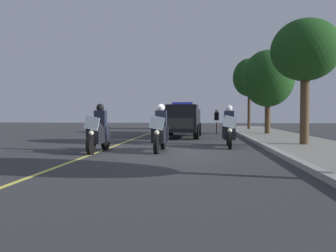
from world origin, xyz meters
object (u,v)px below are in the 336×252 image
object	(u,v)px
police_motorcycle_lead_right	(160,132)
tree_far_back	(268,79)
tree_behind_suv	(249,78)
police_suv	(182,119)
police_motorcycle_trailing	(229,130)
tree_mid_block	(305,51)
cyclist_background	(217,121)
police_motorcycle_lead_left	(99,132)

from	to	relation	value
police_motorcycle_lead_right	tree_far_back	distance (m)	12.21
tree_behind_suv	police_suv	bearing A→B (deg)	-28.28
police_motorcycle_trailing	tree_mid_block	size ratio (longest dim) A/B	0.41
police_motorcycle_trailing	cyclist_background	world-z (taller)	police_motorcycle_trailing
police_motorcycle_lead_right	tree_far_back	size ratio (longest dim) A/B	0.40
tree_mid_block	tree_far_back	bearing A→B (deg)	179.68
police_suv	tree_behind_suv	bearing A→B (deg)	151.72
police_motorcycle_lead_right	tree_mid_block	bearing A→B (deg)	112.73
police_motorcycle_lead_right	cyclist_background	size ratio (longest dim) A/B	1.22
police_motorcycle_lead_left	tree_far_back	world-z (taller)	tree_far_back
police_motorcycle_lead_right	police_suv	size ratio (longest dim) A/B	0.43
police_motorcycle_trailing	tree_mid_block	xyz separation A→B (m)	(-0.65, 3.14, 3.25)
police_suv	tree_mid_block	world-z (taller)	tree_mid_block
police_motorcycle_lead_right	police_suv	bearing A→B (deg)	177.11
cyclist_background	tree_mid_block	bearing A→B (deg)	18.83
cyclist_background	tree_mid_block	xyz separation A→B (m)	(9.32, 3.18, 3.10)
police_suv	tree_far_back	bearing A→B (deg)	117.22
police_motorcycle_lead_left	tree_far_back	size ratio (longest dim) A/B	0.40
cyclist_background	police_motorcycle_trailing	bearing A→B (deg)	0.21
police_motorcycle_lead_left	police_motorcycle_trailing	bearing A→B (deg)	115.10
police_motorcycle_lead_left	tree_mid_block	world-z (taller)	tree_mid_block
police_motorcycle_lead_left	tree_mid_block	size ratio (longest dim) A/B	0.41
police_motorcycle_trailing	tree_behind_suv	world-z (taller)	tree_behind_suv
police_motorcycle_lead_left	police_suv	distance (m)	8.41
police_motorcycle_lead_left	police_motorcycle_lead_right	bearing A→B (deg)	102.27
police_motorcycle_trailing	tree_mid_block	world-z (taller)	tree_mid_block
police_motorcycle_trailing	police_suv	xyz separation A→B (m)	(-5.80, -2.22, 0.37)
police_motorcycle_lead_right	tree_behind_suv	xyz separation A→B (m)	(-17.20, 5.57, 3.76)
police_motorcycle_lead_right	cyclist_background	xyz separation A→B (m)	(-11.73, 2.57, 0.14)
tree_far_back	police_motorcycle_lead_left	bearing A→B (deg)	-36.27
police_suv	tree_behind_suv	world-z (taller)	tree_behind_suv
police_motorcycle_lead_right	police_suv	xyz separation A→B (m)	(-7.55, 0.38, 0.37)
police_motorcycle_trailing	tree_far_back	world-z (taller)	tree_far_back
police_motorcycle_trailing	police_suv	world-z (taller)	police_suv
police_motorcycle_lead_left	tree_mid_block	bearing A→B (deg)	110.02
police_motorcycle_lead_left	tree_behind_suv	xyz separation A→B (m)	(-17.67, 7.71, 3.76)
police_motorcycle_lead_left	police_motorcycle_trailing	world-z (taller)	same
police_motorcycle_lead_right	tree_mid_block	xyz separation A→B (m)	(-2.41, 5.75, 3.25)
tree_far_back	tree_behind_suv	distance (m)	6.92
police_motorcycle_lead_left	cyclist_background	xyz separation A→B (m)	(-12.19, 4.70, 0.14)
police_motorcycle_lead_left	tree_far_back	distance (m)	13.72
police_motorcycle_trailing	tree_behind_suv	distance (m)	16.17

